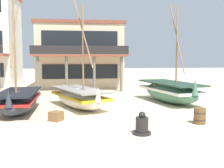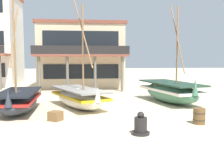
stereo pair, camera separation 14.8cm
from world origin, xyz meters
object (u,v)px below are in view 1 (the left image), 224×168
capstan_winch (142,126)px  wooden_barrel (200,116)px  cargo_crate (56,116)px  harbor_building_main (80,55)px  fishing_boat_near_left (19,101)px  fishing_boat_far_right (79,97)px  fishing_boat_centre_large (170,91)px

capstan_winch → wooden_barrel: size_ratio=1.26×
wooden_barrel → cargo_crate: wooden_barrel is taller
cargo_crate → harbor_building_main: 15.38m
fishing_boat_near_left → fishing_boat_far_right: fishing_boat_far_right is taller
fishing_boat_centre_large → capstan_winch: bearing=-116.9°
fishing_boat_centre_large → cargo_crate: 8.19m
fishing_boat_near_left → capstan_winch: 7.30m
fishing_boat_near_left → wooden_barrel: bearing=-22.2°
harbor_building_main → fishing_boat_near_left: bearing=-104.3°
fishing_boat_centre_large → capstan_winch: 7.78m
cargo_crate → harbor_building_main: size_ratio=0.06×
capstan_winch → fishing_boat_far_right: bearing=112.5°
fishing_boat_centre_large → capstan_winch: size_ratio=7.09×
cargo_crate → capstan_winch: bearing=-37.3°
fishing_boat_centre_large → fishing_boat_far_right: (-5.88, -1.20, -0.10)m
cargo_crate → wooden_barrel: bearing=-11.8°
harbor_building_main → wooden_barrel: bearing=-72.5°
fishing_boat_far_right → wooden_barrel: size_ratio=9.02×
fishing_boat_near_left → fishing_boat_centre_large: fishing_boat_near_left is taller
fishing_boat_centre_large → wooden_barrel: (-0.61, -5.64, -0.39)m
capstan_winch → cargo_crate: 4.32m
fishing_boat_near_left → harbor_building_main: (3.29, 12.93, 2.53)m
fishing_boat_far_right → harbor_building_main: bearing=89.5°
wooden_barrel → fishing_boat_centre_large: bearing=83.8°
fishing_boat_centre_large → cargo_crate: (-6.95, -4.32, -0.52)m
fishing_boat_near_left → harbor_building_main: bearing=75.7°
fishing_boat_near_left → wooden_barrel: (8.46, -3.44, -0.29)m
capstan_winch → cargo_crate: size_ratio=1.65×
fishing_boat_near_left → harbor_building_main: 13.58m
fishing_boat_far_right → fishing_boat_near_left: bearing=-162.5°
fishing_boat_near_left → fishing_boat_far_right: (3.18, 1.00, -0.01)m
fishing_boat_near_left → fishing_boat_centre_large: bearing=13.6°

